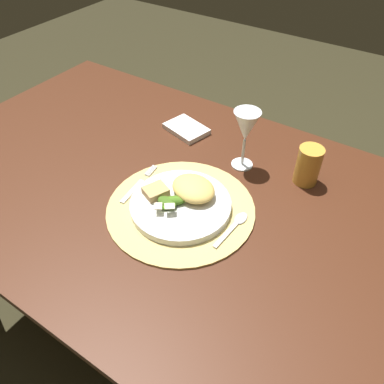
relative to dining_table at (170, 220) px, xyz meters
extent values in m
plane|color=#2C2817|center=(0.00, 0.00, -0.58)|extent=(6.00, 6.00, 0.00)
cube|color=#411F10|center=(0.00, 0.00, 0.12)|extent=(1.48, 0.89, 0.02)
cylinder|color=#411E0D|center=(-0.66, 0.37, -0.24)|extent=(0.07, 0.07, 0.69)
cylinder|color=tan|center=(0.08, -0.05, 0.13)|extent=(0.37, 0.37, 0.01)
cylinder|color=silver|center=(0.08, -0.05, 0.14)|extent=(0.25, 0.25, 0.02)
ellipsoid|color=#E3BB5D|center=(0.08, -0.01, 0.17)|extent=(0.13, 0.12, 0.04)
ellipsoid|color=#3C5F1A|center=(0.05, -0.07, 0.16)|extent=(0.06, 0.04, 0.02)
ellipsoid|color=#3A7A15|center=(0.05, -0.08, 0.16)|extent=(0.04, 0.05, 0.01)
ellipsoid|color=#426D1A|center=(0.07, -0.06, 0.16)|extent=(0.06, 0.05, 0.02)
cube|color=beige|center=(0.05, -0.10, 0.17)|extent=(0.03, 0.03, 0.00)
cube|color=beige|center=(0.08, -0.09, 0.17)|extent=(0.03, 0.03, 0.00)
cube|color=tan|center=(0.01, -0.06, 0.16)|extent=(0.07, 0.07, 0.02)
cube|color=silver|center=(-0.06, -0.07, 0.14)|extent=(0.02, 0.10, 0.00)
cube|color=silver|center=(-0.08, 0.02, 0.14)|extent=(0.01, 0.04, 0.00)
cube|color=silver|center=(-0.07, 0.02, 0.14)|extent=(0.01, 0.04, 0.00)
cube|color=silver|center=(-0.07, 0.02, 0.14)|extent=(0.01, 0.04, 0.00)
cube|color=silver|center=(-0.07, 0.02, 0.14)|extent=(0.01, 0.04, 0.00)
cube|color=silver|center=(0.21, -0.06, 0.14)|extent=(0.02, 0.09, 0.00)
ellipsoid|color=silver|center=(0.22, 0.00, 0.14)|extent=(0.03, 0.04, 0.01)
cube|color=silver|center=(-0.11, 0.25, 0.13)|extent=(0.15, 0.12, 0.02)
cylinder|color=silver|center=(0.12, 0.19, 0.13)|extent=(0.06, 0.06, 0.00)
cylinder|color=silver|center=(0.12, 0.19, 0.17)|extent=(0.01, 0.01, 0.08)
cone|color=silver|center=(0.12, 0.19, 0.25)|extent=(0.07, 0.07, 0.09)
cylinder|color=gold|center=(0.29, 0.22, 0.18)|extent=(0.06, 0.06, 0.11)
camera|label=1|loc=(0.47, -0.60, 0.81)|focal=36.36mm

